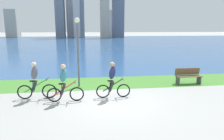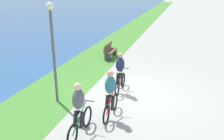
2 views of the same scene
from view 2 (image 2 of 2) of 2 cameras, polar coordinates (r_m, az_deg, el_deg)
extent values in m
plane|color=#9E9E99|center=(10.11, 4.61, -5.56)|extent=(300.00, 300.00, 0.00)
cube|color=#478433|center=(11.14, -11.62, -3.47)|extent=(120.00, 2.78, 0.01)
torus|color=black|center=(10.66, 2.60, -2.32)|extent=(0.64, 0.06, 0.64)
torus|color=black|center=(9.80, 1.22, -4.29)|extent=(0.64, 0.06, 0.64)
cylinder|color=black|center=(10.10, 1.92, -1.83)|extent=(0.93, 0.04, 0.61)
cylinder|color=black|center=(10.01, 1.74, -2.33)|extent=(0.04, 0.04, 0.47)
cube|color=black|center=(9.92, 1.76, -0.96)|extent=(0.24, 0.10, 0.05)
cylinder|color=black|center=(10.42, 2.58, 0.49)|extent=(0.03, 0.52, 0.03)
ellipsoid|color=#1E234C|center=(9.88, 1.92, 1.29)|extent=(0.40, 0.36, 0.65)
sphere|color=#A57A59|center=(9.77, 1.95, 3.41)|extent=(0.22, 0.22, 0.22)
cylinder|color=#26262D|center=(10.07, 1.26, -2.10)|extent=(0.27, 0.11, 0.49)
cylinder|color=#26262D|center=(10.02, 2.37, -2.22)|extent=(0.27, 0.11, 0.49)
torus|color=black|center=(8.71, 0.63, -7.44)|extent=(0.64, 0.06, 0.64)
torus|color=black|center=(7.89, -1.35, -10.47)|extent=(0.64, 0.06, 0.64)
cylinder|color=red|center=(8.15, -0.36, -7.20)|extent=(0.94, 0.04, 0.61)
cylinder|color=red|center=(8.07, -0.62, -7.88)|extent=(0.04, 0.04, 0.47)
cube|color=black|center=(7.95, -0.62, -6.25)|extent=(0.24, 0.10, 0.05)
cylinder|color=black|center=(8.43, 0.55, -4.14)|extent=(0.03, 0.52, 0.03)
ellipsoid|color=teal|center=(7.88, -0.42, -3.47)|extent=(0.40, 0.36, 0.65)
sphere|color=#D8AD84|center=(7.74, -0.43, -0.88)|extent=(0.22, 0.22, 0.22)
cylinder|color=#26262D|center=(8.13, -1.19, -7.55)|extent=(0.27, 0.11, 0.49)
cylinder|color=#26262D|center=(8.08, 0.17, -7.74)|extent=(0.27, 0.11, 0.49)
torus|color=black|center=(7.81, -5.80, -10.79)|extent=(0.67, 0.06, 0.67)
torus|color=black|center=(6.98, -9.26, -14.97)|extent=(0.67, 0.06, 0.67)
cylinder|color=#268C4C|center=(7.22, -7.60, -10.90)|extent=(1.05, 0.04, 0.62)
cylinder|color=#268C4C|center=(7.14, -8.04, -11.77)|extent=(0.04, 0.04, 0.48)
cube|color=black|center=(7.01, -8.14, -9.93)|extent=(0.24, 0.10, 0.05)
cylinder|color=black|center=(7.50, -6.10, -7.11)|extent=(0.03, 0.52, 0.03)
ellipsoid|color=#595966|center=(6.92, -7.91, -6.77)|extent=(0.40, 0.36, 0.65)
sphere|color=beige|center=(6.76, -8.06, -3.88)|extent=(0.22, 0.22, 0.22)
cylinder|color=#26262D|center=(7.21, -8.60, -11.27)|extent=(0.27, 0.11, 0.49)
cylinder|color=#26262D|center=(7.13, -7.12, -11.55)|extent=(0.27, 0.11, 0.49)
cube|color=brown|center=(14.90, -0.27, 4.55)|extent=(1.50, 0.45, 0.04)
cube|color=brown|center=(14.89, -1.00, 5.53)|extent=(1.50, 0.11, 0.40)
cube|color=#38383D|center=(15.56, 0.43, 4.33)|extent=(0.08, 0.37, 0.45)
cube|color=#38383D|center=(14.36, -1.03, 3.05)|extent=(0.08, 0.37, 0.45)
cylinder|color=#595960|center=(9.08, -13.44, 2.75)|extent=(0.10, 0.10, 3.47)
sphere|color=white|center=(8.76, -14.39, 14.32)|extent=(0.28, 0.28, 0.28)
camera|label=1|loc=(10.36, 56.32, 4.85)|focal=32.78mm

